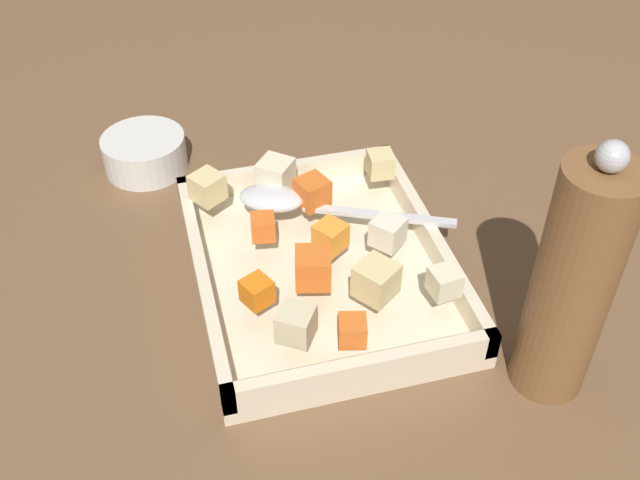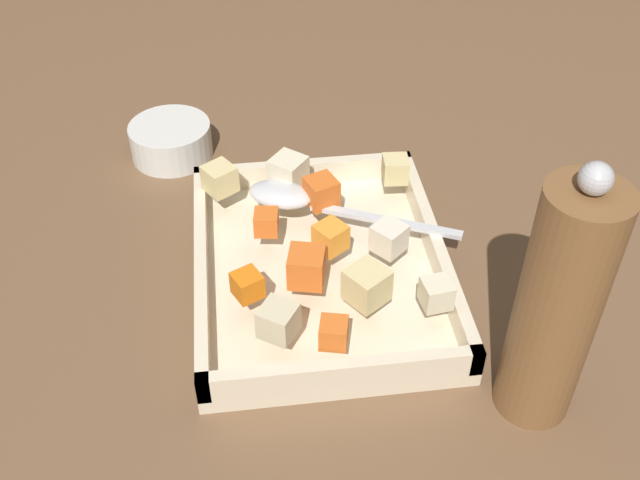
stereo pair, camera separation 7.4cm
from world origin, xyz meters
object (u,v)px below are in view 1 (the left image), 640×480
at_px(serving_spoon, 284,200).
at_px(small_prep_bowl, 145,153).
at_px(baking_dish, 320,270).
at_px(pepper_mill, 573,285).

xyz_separation_m(serving_spoon, small_prep_bowl, (-0.17, -0.13, -0.03)).
distance_m(baking_dish, serving_spoon, 0.08).
distance_m(baking_dish, small_prep_bowl, 0.29).
relative_size(serving_spoon, small_prep_bowl, 2.19).
bearing_deg(baking_dish, serving_spoon, -164.83).
bearing_deg(pepper_mill, serving_spoon, -143.44).
height_order(baking_dish, serving_spoon, serving_spoon).
bearing_deg(pepper_mill, small_prep_bowl, -142.75).
relative_size(baking_dish, pepper_mill, 1.22).
bearing_deg(small_prep_bowl, baking_dish, 32.38).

